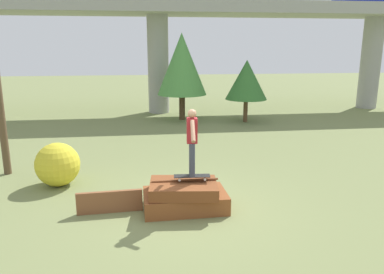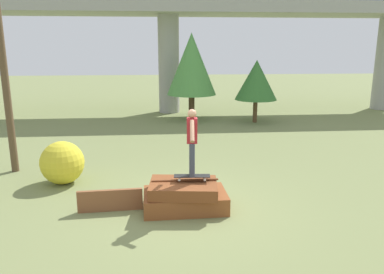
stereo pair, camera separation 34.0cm
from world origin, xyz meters
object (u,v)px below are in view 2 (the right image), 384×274
(utility_pole, at_px, (1,49))
(skateboard, at_px, (192,176))
(skater, at_px, (192,139))
(bush_yellow_flowering, at_px, (62,163))
(tree_behind_right, at_px, (256,80))
(tree_behind_left, at_px, (192,64))

(utility_pole, bearing_deg, skateboard, -31.85)
(skater, relative_size, bush_yellow_flowering, 1.30)
(skateboard, relative_size, skater, 0.55)
(bush_yellow_flowering, bearing_deg, utility_pole, 145.28)
(skateboard, distance_m, tree_behind_right, 10.24)
(skateboard, xyz_separation_m, tree_behind_right, (3.80, 9.43, 1.22))
(tree_behind_left, distance_m, bush_yellow_flowering, 9.65)
(skater, bearing_deg, utility_pole, 148.15)
(tree_behind_right, bearing_deg, skateboard, -111.94)
(skateboard, bearing_deg, bush_yellow_flowering, 149.68)
(skater, xyz_separation_m, bush_yellow_flowering, (-3.22, 1.88, -1.04))
(skateboard, height_order, skater, skater)
(utility_pole, bearing_deg, tree_behind_left, 52.10)
(utility_pole, distance_m, bush_yellow_flowering, 3.49)
(skateboard, xyz_separation_m, tree_behind_left, (0.88, 10.36, 1.90))
(bush_yellow_flowering, bearing_deg, skater, -30.32)
(bush_yellow_flowering, bearing_deg, tree_behind_right, 47.09)
(skater, bearing_deg, bush_yellow_flowering, 149.68)
(skateboard, xyz_separation_m, bush_yellow_flowering, (-3.22, 1.88, -0.20))
(skateboard, xyz_separation_m, utility_pole, (-4.85, 3.01, 2.66))
(utility_pole, relative_size, tree_behind_right, 2.28)
(skateboard, height_order, tree_behind_right, tree_behind_right)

